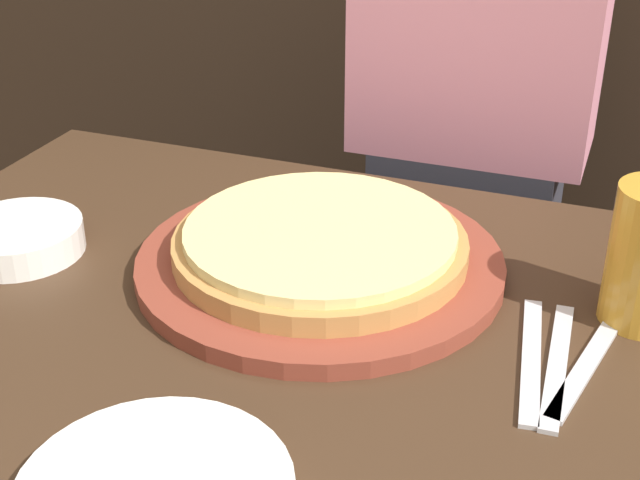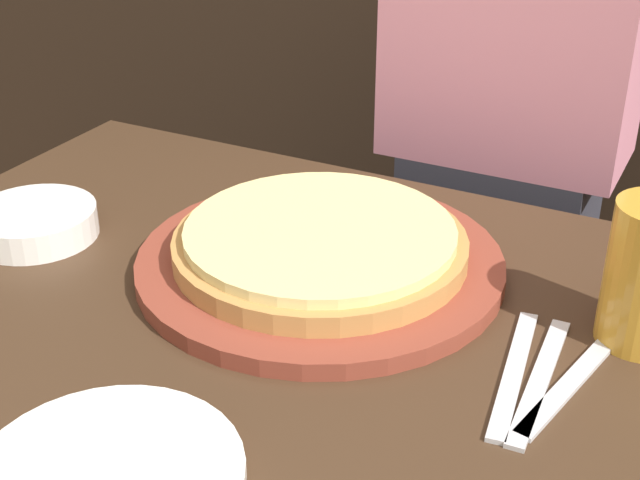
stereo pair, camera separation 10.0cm
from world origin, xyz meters
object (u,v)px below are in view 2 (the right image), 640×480
side_bowl (35,223)px  spoon (567,387)px  dinner_plate (108,479)px  pizza_on_board (320,252)px  dinner_knife (540,380)px  diner_person (501,184)px  fork (514,372)px

side_bowl → spoon: size_ratio=0.85×
dinner_plate → spoon: dinner_plate is taller
pizza_on_board → side_bowl: size_ratio=2.76×
dinner_plate → dinner_knife: bearing=47.3°
side_bowl → diner_person: diner_person is taller
fork → spoon: same height
side_bowl → spoon: side_bowl is taller
dinner_plate → spoon: 0.42m
fork → dinner_plate: bearing=-129.9°
dinner_knife → diner_person: diner_person is taller
fork → spoon: size_ratio=1.18×
side_bowl → spoon: 0.65m
side_bowl → pizza_on_board: bearing=13.3°
fork → diner_person: diner_person is taller
dinner_knife → diner_person: (-0.21, 0.58, -0.08)m
side_bowl → diner_person: (0.42, 0.57, -0.09)m
side_bowl → spoon: bearing=-0.7°
dinner_knife → diner_person: bearing=109.5°
side_bowl → diner_person: bearing=53.8°
side_bowl → dinner_knife: (0.63, -0.01, -0.02)m
fork → side_bowl: bearing=179.2°
dinner_knife → spoon: 0.02m
spoon → side_bowl: bearing=179.3°
pizza_on_board → spoon: bearing=-16.7°
dinner_knife → diner_person: size_ratio=0.16×
fork → dinner_knife: same height
diner_person → dinner_knife: bearing=-70.5°
dinner_knife → dinner_plate: bearing=-132.7°
diner_person → pizza_on_board: bearing=-98.3°
dinner_plate → fork: (0.25, 0.29, -0.01)m
dinner_plate → spoon: size_ratio=1.24×
spoon → diner_person: diner_person is taller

